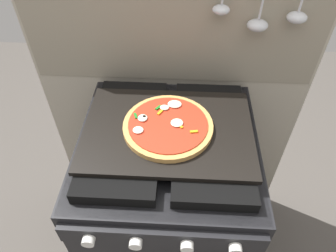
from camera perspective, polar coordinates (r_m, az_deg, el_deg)
ground_plane at (r=1.77m, az=0.00°, el=-21.54°), size 4.00×4.00×0.00m
kitchen_backsplash at (r=1.33m, az=0.92°, el=6.01°), size 1.10×0.09×1.55m
stove at (r=1.37m, az=-0.00°, el=-14.18°), size 0.60×0.64×0.90m
baking_tray at (r=1.00m, az=0.00°, el=-0.72°), size 0.54×0.38×0.02m
pizza_left at (r=0.99m, az=-0.26°, el=0.07°), size 0.29×0.29×0.03m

